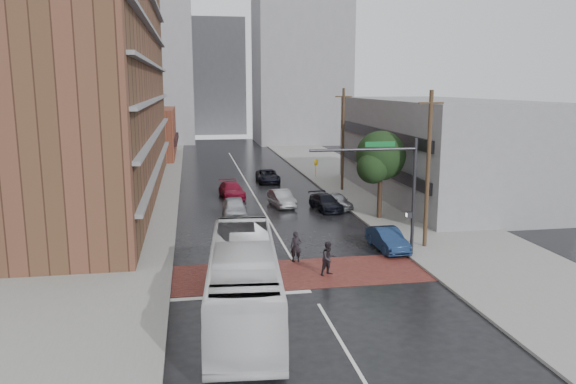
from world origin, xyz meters
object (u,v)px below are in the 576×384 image
object	(u,v)px
pedestrian_a	(296,247)
pedestrian_b	(329,258)
transit_bus	(243,280)
suv_travel	(268,176)
car_parked_far	(337,201)
car_travel_a	(234,208)
car_parked_near	(387,239)
car_travel_b	(282,198)
car_travel_c	(232,190)
car_parked_mid	(326,202)

from	to	relation	value
pedestrian_a	pedestrian_b	distance (m)	2.94
transit_bus	suv_travel	distance (m)	35.74
transit_bus	car_parked_far	bearing A→B (deg)	69.81
car_travel_a	car_parked_near	bearing A→B (deg)	-47.73
car_travel_b	car_travel_c	world-z (taller)	car_travel_b
transit_bus	car_travel_b	distance (m)	23.56
suv_travel	pedestrian_b	bearing A→B (deg)	-90.92
car_travel_c	car_parked_mid	world-z (taller)	car_travel_c
pedestrian_a	suv_travel	world-z (taller)	pedestrian_a
car_travel_c	car_parked_far	distance (m)	10.51
pedestrian_b	car_parked_mid	xyz separation A→B (m)	(3.72, 16.00, -0.30)
car_parked_mid	transit_bus	bearing A→B (deg)	-121.28
transit_bus	pedestrian_a	size ratio (longest dim) A/B	6.86
car_travel_b	car_parked_near	bearing A→B (deg)	-79.89
pedestrian_b	car_parked_near	size ratio (longest dim) A/B	0.45
pedestrian_a	car_parked_far	world-z (taller)	pedestrian_a
car_travel_a	car_parked_mid	xyz separation A→B (m)	(7.75, 1.58, -0.15)
car_travel_a	car_parked_mid	world-z (taller)	car_travel_a
suv_travel	car_parked_near	size ratio (longest dim) A/B	1.15
transit_bus	car_travel_c	bearing A→B (deg)	91.71
car_travel_b	suv_travel	distance (m)	12.34
transit_bus	car_travel_c	world-z (taller)	transit_bus
car_travel_a	car_parked_near	distance (m)	13.67
pedestrian_b	car_parked_far	world-z (taller)	pedestrian_b
car_travel_c	car_parked_far	size ratio (longest dim) A/B	1.27
car_travel_a	suv_travel	world-z (taller)	car_travel_a
pedestrian_b	car_parked_near	distance (m)	6.27
car_travel_a	suv_travel	size ratio (longest dim) A/B	0.96
car_travel_b	car_travel_c	distance (m)	6.12
car_travel_b	pedestrian_a	bearing A→B (deg)	-103.86
car_parked_near	transit_bus	bearing A→B (deg)	-140.54
pedestrian_a	car_travel_c	size ratio (longest dim) A/B	0.38
car_travel_c	car_parked_near	xyz separation A→B (m)	(8.45, -18.66, -0.00)
pedestrian_a	car_parked_near	size ratio (longest dim) A/B	0.43
pedestrian_b	car_travel_c	xyz separation A→B (m)	(-3.64, 22.66, -0.24)
car_travel_b	car_parked_near	size ratio (longest dim) A/B	1.01
pedestrian_a	car_travel_a	size ratio (longest dim) A/B	0.39
pedestrian_a	pedestrian_b	size ratio (longest dim) A/B	0.96
pedestrian_b	car_parked_mid	bearing A→B (deg)	52.97
transit_bus	car_travel_c	xyz separation A→B (m)	(1.50, 27.59, -1.04)
transit_bus	car_travel_a	xyz separation A→B (m)	(1.09, 19.36, -0.94)
pedestrian_a	car_travel_b	distance (m)	15.44
car_travel_b	car_travel_c	xyz separation A→B (m)	(-3.94, 4.69, -0.00)
car_travel_b	car_parked_mid	size ratio (longest dim) A/B	0.97
car_parked_near	car_parked_far	distance (m)	12.40
transit_bus	car_parked_far	size ratio (longest dim) A/B	3.27
pedestrian_a	car_travel_b	size ratio (longest dim) A/B	0.42
suv_travel	car_parked_far	xyz separation A→B (m)	(4.01, -13.89, -0.03)
pedestrian_b	car_travel_c	distance (m)	22.95
car_travel_c	car_travel_b	bearing A→B (deg)	-55.90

